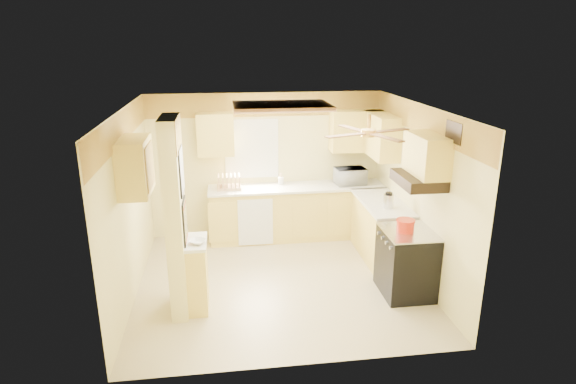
{
  "coord_description": "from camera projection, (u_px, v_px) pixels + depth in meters",
  "views": [
    {
      "loc": [
        -0.73,
        -6.21,
        3.35
      ],
      "look_at": [
        0.17,
        0.35,
        1.24
      ],
      "focal_mm": 30.0,
      "sensor_mm": 36.0,
      "label": 1
    }
  ],
  "objects": [
    {
      "name": "window",
      "position": [
        252.0,
        149.0,
        8.25
      ],
      "size": [
        0.92,
        0.02,
        1.02
      ],
      "color": "white",
      "rests_on": "wall_back"
    },
    {
      "name": "upper_cab_back_right",
      "position": [
        357.0,
        131.0,
        8.24
      ],
      "size": [
        0.9,
        0.35,
        0.7
      ],
      "primitive_type": "cube",
      "color": "#D8C154",
      "rests_on": "wall_back"
    },
    {
      "name": "poster_menu",
      "position": [
        181.0,
        171.0,
        5.73
      ],
      "size": [
        0.02,
        0.42,
        0.57
      ],
      "color": "black",
      "rests_on": "partition_column"
    },
    {
      "name": "upper_cab_over_stove",
      "position": [
        427.0,
        155.0,
        6.1
      ],
      "size": [
        0.35,
        0.76,
        0.52
      ],
      "primitive_type": "cube",
      "color": "#D8C154",
      "rests_on": "wall_right"
    },
    {
      "name": "wall_left",
      "position": [
        129.0,
        206.0,
        6.33
      ],
      "size": [
        0.0,
        3.8,
        3.8
      ],
      "primitive_type": "plane",
      "rotation": [
        1.57,
        0.0,
        1.57
      ],
      "color": "#ECDF90",
      "rests_on": "floor"
    },
    {
      "name": "upper_cab_left_wall",
      "position": [
        135.0,
        166.0,
        5.94
      ],
      "size": [
        0.35,
        0.75,
        0.7
      ],
      "primitive_type": "cube",
      "color": "#D8C154",
      "rests_on": "wall_left"
    },
    {
      "name": "stove",
      "position": [
        406.0,
        262.0,
        6.53
      ],
      "size": [
        0.68,
        0.77,
        0.92
      ],
      "color": "black",
      "rests_on": "floor"
    },
    {
      "name": "ledge_top",
      "position": [
        195.0,
        242.0,
        6.03
      ],
      "size": [
        0.28,
        0.58,
        0.04
      ],
      "primitive_type": "cube",
      "color": "white",
      "rests_on": "partition_ledge"
    },
    {
      "name": "ceiling_light_panel",
      "position": [
        282.0,
        106.0,
        6.71
      ],
      "size": [
        1.35,
        0.95,
        0.06
      ],
      "color": "brown",
      "rests_on": "ceiling"
    },
    {
      "name": "ceiling",
      "position": [
        279.0,
        108.0,
        6.21
      ],
      "size": [
        4.0,
        4.0,
        0.0
      ],
      "primitive_type": "plane",
      "rotation": [
        3.14,
        0.0,
        0.0
      ],
      "color": "white",
      "rests_on": "wall_back"
    },
    {
      "name": "bowl",
      "position": [
        197.0,
        242.0,
        5.93
      ],
      "size": [
        0.26,
        0.26,
        0.05
      ],
      "primitive_type": "imported",
      "rotation": [
        0.0,
        0.0,
        -0.44
      ],
      "color": "white",
      "rests_on": "ledge_top"
    },
    {
      "name": "dish_rack",
      "position": [
        229.0,
        184.0,
        8.09
      ],
      "size": [
        0.4,
        0.3,
        0.23
      ],
      "color": "#D9B07D",
      "rests_on": "countertop_back"
    },
    {
      "name": "vent_grate",
      "position": [
        454.0,
        132.0,
        5.68
      ],
      "size": [
        0.02,
        0.4,
        0.25
      ],
      "primitive_type": "cube",
      "color": "black",
      "rests_on": "wall_right"
    },
    {
      "name": "partition_column",
      "position": [
        175.0,
        218.0,
        5.9
      ],
      "size": [
        0.2,
        0.7,
        2.5
      ],
      "primitive_type": "cube",
      "color": "#ECDF90",
      "rests_on": "floor"
    },
    {
      "name": "countertop_right",
      "position": [
        382.0,
        203.0,
        7.48
      ],
      "size": [
        0.64,
        1.44,
        0.04
      ],
      "primitive_type": "cube",
      "color": "white",
      "rests_on": "lower_cabinets_right"
    },
    {
      "name": "lower_cabinets_back",
      "position": [
        297.0,
        213.0,
        8.41
      ],
      "size": [
        3.0,
        0.6,
        0.9
      ],
      "primitive_type": "cube",
      "color": "#D8C154",
      "rests_on": "floor"
    },
    {
      "name": "poster_nashville",
      "position": [
        185.0,
        222.0,
        5.93
      ],
      "size": [
        0.02,
        0.42,
        0.57
      ],
      "color": "black",
      "rests_on": "partition_column"
    },
    {
      "name": "wall_back",
      "position": [
        266.0,
        165.0,
        8.39
      ],
      "size": [
        4.0,
        0.0,
        4.0
      ],
      "primitive_type": "plane",
      "rotation": [
        1.57,
        0.0,
        0.0
      ],
      "color": "#ECDF90",
      "rests_on": "floor"
    },
    {
      "name": "range_hood",
      "position": [
        418.0,
        180.0,
        6.19
      ],
      "size": [
        0.5,
        0.76,
        0.14
      ],
      "primitive_type": "cube",
      "color": "black",
      "rests_on": "upper_cab_over_stove"
    },
    {
      "name": "ceiling_fan",
      "position": [
        369.0,
        132.0,
        5.75
      ],
      "size": [
        1.15,
        1.15,
        0.26
      ],
      "color": "gold",
      "rests_on": "ceiling"
    },
    {
      "name": "floor",
      "position": [
        280.0,
        281.0,
        6.97
      ],
      "size": [
        4.0,
        4.0,
        0.0
      ],
      "primitive_type": "plane",
      "color": "#C9B68B",
      "rests_on": "ground"
    },
    {
      "name": "utensil_crock",
      "position": [
        281.0,
        181.0,
        8.35
      ],
      "size": [
        0.1,
        0.1,
        0.2
      ],
      "color": "white",
      "rests_on": "countertop_back"
    },
    {
      "name": "lower_cabinets_right",
      "position": [
        381.0,
        231.0,
        7.62
      ],
      "size": [
        0.6,
        1.4,
        0.9
      ],
      "primitive_type": "cube",
      "color": "#D8C154",
      "rests_on": "floor"
    },
    {
      "name": "countertop_back",
      "position": [
        297.0,
        187.0,
        8.26
      ],
      "size": [
        3.04,
        0.64,
        0.04
      ],
      "primitive_type": "cube",
      "color": "white",
      "rests_on": "lower_cabinets_back"
    },
    {
      "name": "partition_ledge",
      "position": [
        197.0,
        276.0,
        6.17
      ],
      "size": [
        0.25,
        0.55,
        0.9
      ],
      "primitive_type": "cube",
      "color": "#D8C154",
      "rests_on": "floor"
    },
    {
      "name": "wall_right",
      "position": [
        418.0,
        193.0,
        6.85
      ],
      "size": [
        0.0,
        3.8,
        3.8
      ],
      "primitive_type": "plane",
      "rotation": [
        1.57,
        0.0,
        -1.57
      ],
      "color": "#ECDF90",
      "rests_on": "floor"
    },
    {
      "name": "dishwasher_panel",
      "position": [
        255.0,
        222.0,
        8.03
      ],
      "size": [
        0.58,
        0.02,
        0.8
      ],
      "primitive_type": "cube",
      "color": "white",
      "rests_on": "lower_cabinets_back"
    },
    {
      "name": "kettle",
      "position": [
        388.0,
        201.0,
        7.16
      ],
      "size": [
        0.16,
        0.16,
        0.24
      ],
      "color": "silver",
      "rests_on": "countertop_right"
    },
    {
      "name": "wall_front",
      "position": [
        302.0,
        260.0,
        4.8
      ],
      "size": [
        4.0,
        0.0,
        4.0
      ],
      "primitive_type": "plane",
      "rotation": [
        -1.57,
        0.0,
        0.0
      ],
      "color": "#ECDF90",
      "rests_on": "floor"
    },
    {
      "name": "microwave",
      "position": [
        350.0,
        176.0,
        8.33
      ],
      "size": [
        0.55,
        0.39,
        0.29
      ],
      "primitive_type": "imported",
      "rotation": [
        0.0,
        0.0,
        3.23
      ],
      "color": "white",
      "rests_on": "countertop_back"
    },
    {
      "name": "wallpaper_border",
      "position": [
        266.0,
        105.0,
        8.05
      ],
      "size": [
        4.0,
        0.02,
        0.4
      ],
      "primitive_type": "cube",
      "color": "yellow",
      "rests_on": "wall_back"
    },
    {
      "name": "upper_cab_right",
      "position": [
        381.0,
        136.0,
        7.83
      ],
      "size": [
        0.35,
        1.0,
        0.7
      ],
      "primitive_type": "cube",
      "color": "#D8C154",
      "rests_on": "wall_right"
    },
    {
      "name": "dutch_oven",
      "position": [
        405.0,
        225.0,
        6.36
      ],
      "size": [
        0.25,
        0.25,
        0.17
      ],
      "color": "red",
      "rests_on": "stove"
    },
    {
      "name": "upper_cab_back_left",
      "position": [
        215.0,
        134.0,
        7.93
      ],
      "size": [
        0.6,
        0.35,
        0.7
      ],
      "primitive_type": "cube",
      "color": "#D8C154",
      "rests_on": "wall_back"
    }
  ]
}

